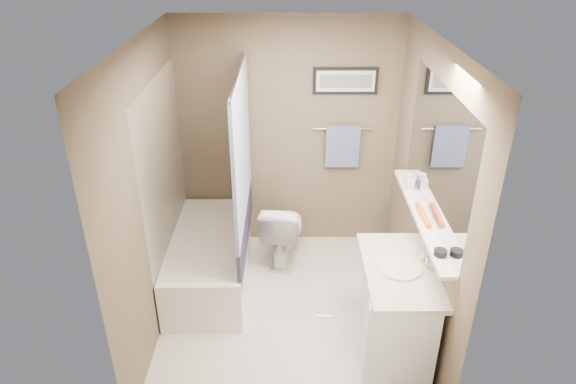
{
  "coord_description": "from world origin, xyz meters",
  "views": [
    {
      "loc": [
        -0.0,
        -3.59,
        3.12
      ],
      "look_at": [
        0.0,
        0.15,
        1.15
      ],
      "focal_mm": 32.0,
      "sensor_mm": 36.0,
      "label": 1
    }
  ],
  "objects_px": {
    "hair_brush_front": "(425,219)",
    "glass_jar": "(408,179)",
    "candle_bowl_near": "(440,253)",
    "bathtub": "(210,259)",
    "vanity": "(396,313)",
    "soap_bottle": "(411,181)",
    "hair_brush_back": "(421,211)",
    "toilet": "(284,230)"
  },
  "relations": [
    {
      "from": "hair_brush_front",
      "to": "glass_jar",
      "type": "xyz_separation_m",
      "value": [
        0.0,
        0.61,
        0.03
      ]
    },
    {
      "from": "candle_bowl_near",
      "to": "glass_jar",
      "type": "bearing_deg",
      "value": 90.0
    },
    {
      "from": "bathtub",
      "to": "glass_jar",
      "type": "distance_m",
      "value": 2.01
    },
    {
      "from": "bathtub",
      "to": "glass_jar",
      "type": "height_order",
      "value": "glass_jar"
    },
    {
      "from": "glass_jar",
      "to": "bathtub",
      "type": "bearing_deg",
      "value": 176.21
    },
    {
      "from": "vanity",
      "to": "glass_jar",
      "type": "relative_size",
      "value": 9.0
    },
    {
      "from": "hair_brush_front",
      "to": "soap_bottle",
      "type": "xyz_separation_m",
      "value": [
        0.0,
        0.53,
        0.05
      ]
    },
    {
      "from": "vanity",
      "to": "glass_jar",
      "type": "xyz_separation_m",
      "value": [
        0.19,
        0.83,
        0.77
      ]
    },
    {
      "from": "bathtub",
      "to": "glass_jar",
      "type": "xyz_separation_m",
      "value": [
        1.79,
        -0.12,
        0.92
      ]
    },
    {
      "from": "glass_jar",
      "to": "hair_brush_front",
      "type": "bearing_deg",
      "value": -90.0
    },
    {
      "from": "hair_brush_back",
      "to": "glass_jar",
      "type": "bearing_deg",
      "value": 90.0
    },
    {
      "from": "vanity",
      "to": "hair_brush_front",
      "type": "relative_size",
      "value": 4.09
    },
    {
      "from": "bathtub",
      "to": "hair_brush_front",
      "type": "distance_m",
      "value": 2.12
    },
    {
      "from": "hair_brush_back",
      "to": "soap_bottle",
      "type": "bearing_deg",
      "value": 90.0
    },
    {
      "from": "toilet",
      "to": "hair_brush_front",
      "type": "bearing_deg",
      "value": 144.83
    },
    {
      "from": "bathtub",
      "to": "hair_brush_front",
      "type": "xyz_separation_m",
      "value": [
        1.79,
        -0.73,
        0.89
      ]
    },
    {
      "from": "hair_brush_back",
      "to": "glass_jar",
      "type": "xyz_separation_m",
      "value": [
        0.0,
        0.49,
        0.03
      ]
    },
    {
      "from": "hair_brush_back",
      "to": "toilet",
      "type": "bearing_deg",
      "value": 137.45
    },
    {
      "from": "hair_brush_back",
      "to": "candle_bowl_near",
      "type": "bearing_deg",
      "value": -90.0
    },
    {
      "from": "toilet",
      "to": "hair_brush_front",
      "type": "height_order",
      "value": "hair_brush_front"
    },
    {
      "from": "hair_brush_front",
      "to": "hair_brush_back",
      "type": "relative_size",
      "value": 1.0
    },
    {
      "from": "candle_bowl_near",
      "to": "hair_brush_back",
      "type": "bearing_deg",
      "value": 90.0
    },
    {
      "from": "glass_jar",
      "to": "hair_brush_back",
      "type": "bearing_deg",
      "value": -90.0
    },
    {
      "from": "glass_jar",
      "to": "soap_bottle",
      "type": "relative_size",
      "value": 0.71
    },
    {
      "from": "glass_jar",
      "to": "vanity",
      "type": "bearing_deg",
      "value": -102.61
    },
    {
      "from": "toilet",
      "to": "glass_jar",
      "type": "xyz_separation_m",
      "value": [
        1.08,
        -0.5,
        0.82
      ]
    },
    {
      "from": "hair_brush_front",
      "to": "glass_jar",
      "type": "relative_size",
      "value": 2.2
    },
    {
      "from": "toilet",
      "to": "soap_bottle",
      "type": "height_order",
      "value": "soap_bottle"
    },
    {
      "from": "hair_brush_back",
      "to": "soap_bottle",
      "type": "height_order",
      "value": "soap_bottle"
    },
    {
      "from": "candle_bowl_near",
      "to": "toilet",
      "type": "bearing_deg",
      "value": 124.73
    },
    {
      "from": "hair_brush_front",
      "to": "glass_jar",
      "type": "bearing_deg",
      "value": 90.0
    },
    {
      "from": "hair_brush_back",
      "to": "soap_bottle",
      "type": "relative_size",
      "value": 1.57
    },
    {
      "from": "bathtub",
      "to": "candle_bowl_near",
      "type": "xyz_separation_m",
      "value": [
        1.79,
        -1.18,
        0.89
      ]
    },
    {
      "from": "toilet",
      "to": "hair_brush_back",
      "type": "xyz_separation_m",
      "value": [
        1.08,
        -0.99,
        0.8
      ]
    },
    {
      "from": "bathtub",
      "to": "hair_brush_back",
      "type": "bearing_deg",
      "value": -20.05
    },
    {
      "from": "bathtub",
      "to": "hair_brush_back",
      "type": "relative_size",
      "value": 6.82
    },
    {
      "from": "toilet",
      "to": "soap_bottle",
      "type": "xyz_separation_m",
      "value": [
        1.08,
        -0.57,
        0.84
      ]
    },
    {
      "from": "glass_jar",
      "to": "soap_bottle",
      "type": "bearing_deg",
      "value": -90.0
    },
    {
      "from": "candle_bowl_near",
      "to": "glass_jar",
      "type": "distance_m",
      "value": 1.06
    },
    {
      "from": "bathtub",
      "to": "candle_bowl_near",
      "type": "bearing_deg",
      "value": -34.53
    },
    {
      "from": "bathtub",
      "to": "vanity",
      "type": "distance_m",
      "value": 1.86
    },
    {
      "from": "toilet",
      "to": "candle_bowl_near",
      "type": "distance_m",
      "value": 2.05
    }
  ]
}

